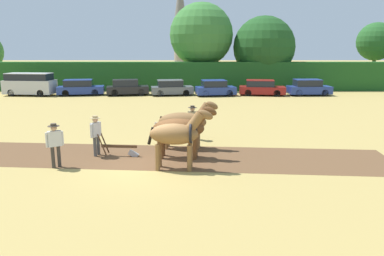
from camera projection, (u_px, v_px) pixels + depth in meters
name	position (u px, v px, depth m)	size (l,w,h in m)	color
ground_plane	(150.00, 166.00, 15.17)	(240.00, 240.00, 0.00)	#A88E4C
plowed_furrow_strip	(94.00, 155.00, 16.72)	(26.03, 3.82, 0.01)	brown
hedgerow	(178.00, 76.00, 41.38)	(74.12, 1.85, 3.11)	#1E511E
tree_center_left	(203.00, 35.00, 42.78)	(7.26, 7.26, 9.70)	#423323
tree_center	(266.00, 47.00, 42.66)	(7.02, 7.02, 8.20)	#4C3823
tree_center_right	(378.00, 42.00, 45.24)	(4.58, 4.58, 7.64)	#423323
church_spire	(182.00, 21.00, 78.64)	(2.96, 2.96, 19.24)	gray
draft_horse_lead_left	(179.00, 134.00, 14.55)	(2.64, 1.02, 2.47)	brown
draft_horse_lead_right	(183.00, 128.00, 16.11)	(2.91, 1.06, 2.35)	brown
draft_horse_trail_left	(187.00, 122.00, 17.66)	(2.96, 1.12, 2.34)	brown
plow	(124.00, 149.00, 16.54)	(1.80, 0.49, 1.13)	#4C331E
farmer_at_plow	(98.00, 132.00, 16.46)	(0.45, 0.64, 1.80)	#4C4C4C
farmer_beside_team	(194.00, 119.00, 19.37)	(0.51, 0.52, 1.78)	#38332D
farmer_onlooker_left	(57.00, 141.00, 14.84)	(0.60, 0.45, 1.80)	#38332D
parked_van	(32.00, 84.00, 37.07)	(5.03, 2.43, 2.21)	#BCBCC1
parked_car_left	(82.00, 88.00, 37.21)	(4.71, 2.47, 1.57)	navy
parked_car_center_left	(129.00, 88.00, 37.28)	(4.36, 2.51, 1.55)	black
parked_car_center	(173.00, 88.00, 37.17)	(4.34, 2.45, 1.54)	#565B66
parked_car_center_right	(217.00, 88.00, 36.74)	(4.07, 2.46, 1.56)	navy
parked_car_right	(263.00, 88.00, 37.04)	(4.67, 2.32, 1.54)	maroon
parked_car_far_right	(311.00, 88.00, 37.02)	(4.27, 2.02, 1.60)	navy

